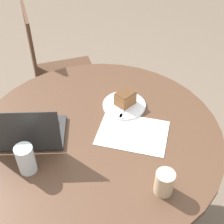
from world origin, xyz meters
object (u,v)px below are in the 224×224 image
object	(u,v)px
chair	(55,73)
coffee_glass	(164,183)
plate	(124,105)
laptop	(28,132)

from	to	relation	value
chair	coffee_glass	distance (m)	1.29
coffee_glass	plate	bearing A→B (deg)	-63.48
plate	laptop	world-z (taller)	laptop
chair	laptop	size ratio (longest dim) A/B	2.79
chair	plate	distance (m)	0.82
coffee_glass	laptop	distance (m)	0.61
plate	coffee_glass	size ratio (longest dim) A/B	2.09
chair	laptop	bearing A→B (deg)	-15.31
coffee_glass	laptop	xyz separation A→B (m)	(0.59, -0.15, -0.01)
coffee_glass	laptop	size ratio (longest dim) A/B	0.29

